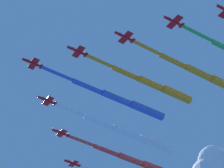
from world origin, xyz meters
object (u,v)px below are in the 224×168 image
Objects in this scene: jet_starboard_inner at (129,134)px; jet_lead at (120,99)px; jet_starboard_mid at (133,160)px; jet_port_inner at (152,84)px; jet_port_mid at (201,73)px.

jet_lead is at bearing 107.20° from jet_starboard_inner.
jet_starboard_inner is at bearing 113.60° from jet_starboard_mid.
jet_starboard_inner is 1.07× the size of jet_starboard_mid.
jet_starboard_mid is at bearing -66.40° from jet_starboard_inner.
jet_starboard_mid is (13.26, -36.11, -0.82)m from jet_lead.
jet_port_inner is 47.61m from jet_starboard_mid.
jet_starboard_inner reaches higher than jet_port_inner.
jet_lead is 36.80m from jet_port_mid.
jet_port_inner is 0.86× the size of jet_starboard_inner.
jet_starboard_inner is 17.84m from jet_starboard_mid.
jet_lead is 1.06× the size of jet_starboard_mid.
jet_port_inner is 30.76m from jet_starboard_inner.
jet_port_inner is 0.93× the size of jet_starboard_mid.
jet_lead is at bearing 110.16° from jet_starboard_mid.
jet_port_mid is 59.01m from jet_starboard_mid.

